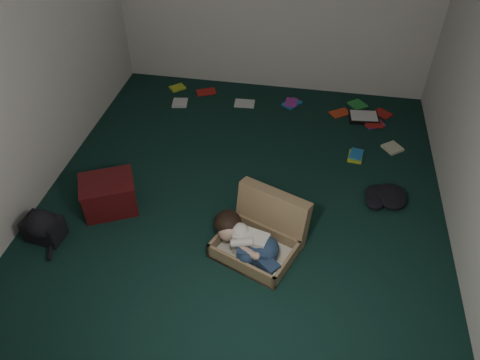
% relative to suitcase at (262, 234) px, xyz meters
% --- Properties ---
extents(floor, '(4.50, 4.50, 0.00)m').
position_rel_suitcase_xyz_m(floor, '(-0.28, 0.61, -0.15)').
color(floor, black).
rests_on(floor, ground).
extents(wall_front, '(4.50, 0.00, 4.50)m').
position_rel_suitcase_xyz_m(wall_front, '(-0.28, -1.64, 1.15)').
color(wall_front, silver).
rests_on(wall_front, ground).
extents(wall_left, '(0.00, 4.50, 4.50)m').
position_rel_suitcase_xyz_m(wall_left, '(-2.28, 0.61, 1.15)').
color(wall_left, silver).
rests_on(wall_left, ground).
extents(suitcase, '(0.88, 0.87, 0.50)m').
position_rel_suitcase_xyz_m(suitcase, '(0.00, 0.00, 0.00)').
color(suitcase, '#91754F').
rests_on(suitcase, floor).
extents(person, '(0.67, 0.55, 0.31)m').
position_rel_suitcase_xyz_m(person, '(-0.11, -0.14, 0.04)').
color(person, silver).
rests_on(person, suitcase).
extents(maroon_bin, '(0.63, 0.58, 0.35)m').
position_rel_suitcase_xyz_m(maroon_bin, '(-1.54, 0.22, 0.03)').
color(maroon_bin, '#470E10').
rests_on(maroon_bin, floor).
extents(backpack, '(0.45, 0.38, 0.25)m').
position_rel_suitcase_xyz_m(backpack, '(-1.98, -0.26, -0.03)').
color(backpack, black).
rests_on(backpack, floor).
extents(clothing_pile, '(0.51, 0.45, 0.14)m').
position_rel_suitcase_xyz_m(clothing_pile, '(1.14, 0.75, -0.08)').
color(clothing_pile, black).
rests_on(clothing_pile, floor).
extents(paper_tray, '(0.38, 0.30, 0.05)m').
position_rel_suitcase_xyz_m(paper_tray, '(0.96, 2.27, -0.13)').
color(paper_tray, black).
rests_on(paper_tray, floor).
extents(book_scatter, '(3.01, 1.32, 0.02)m').
position_rel_suitcase_xyz_m(book_scatter, '(0.13, 2.25, -0.14)').
color(book_scatter, '#B2CC24').
rests_on(book_scatter, floor).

